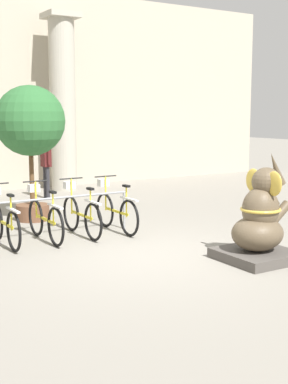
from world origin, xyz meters
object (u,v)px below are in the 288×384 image
bicycle_1 (4,222)px  bicycle_4 (116,210)px  bicycle_3 (81,214)px  elephant_statue (260,224)px  potted_tree (30,125)px  bicycle_2 (45,218)px  person_pedestrian (46,159)px

bicycle_1 → bicycle_4: 2.22m
bicycle_3 → elephant_statue: elephant_statue is taller
bicycle_3 → bicycle_1: bearing=180.0°
bicycle_1 → potted_tree: bearing=57.4°
bicycle_2 → potted_tree: size_ratio=0.58×
bicycle_3 → person_pedestrian: (1.07, 4.48, 0.66)m
bicycle_4 → person_pedestrian: bearing=85.8°
bicycle_3 → potted_tree: size_ratio=0.58×
bicycle_2 → person_pedestrian: bearing=68.2°
bicycle_2 → bicycle_4: bearing=0.2°
potted_tree → bicycle_4: bearing=-62.2°
bicycle_3 → potted_tree: (-0.27, 1.89, 1.63)m
person_pedestrian → potted_tree: 3.07m
bicycle_1 → bicycle_4: bearing=-0.7°
bicycle_3 → potted_tree: 2.51m
bicycle_2 → elephant_statue: (2.43, -3.01, 0.17)m
bicycle_1 → person_pedestrian: person_pedestrian is taller
bicycle_1 → bicycle_3: bearing=-0.0°
bicycle_2 → potted_tree: 2.56m
elephant_statue → potted_tree: size_ratio=0.60×
bicycle_1 → person_pedestrian: 5.20m
bicycle_1 → bicycle_3: size_ratio=1.00×
bicycle_2 → person_pedestrian: person_pedestrian is taller
person_pedestrian → potted_tree: potted_tree is taller
bicycle_4 → elephant_statue: bearing=-72.5°
bicycle_2 → person_pedestrian: size_ratio=0.94×
bicycle_2 → elephant_statue: size_ratio=0.98×
bicycle_2 → bicycle_3: 0.74m
bicycle_1 → elephant_statue: elephant_statue is taller
bicycle_2 → elephant_statue: elephant_statue is taller
elephant_statue → potted_tree: 5.50m
elephant_statue → bicycle_4: bearing=107.5°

